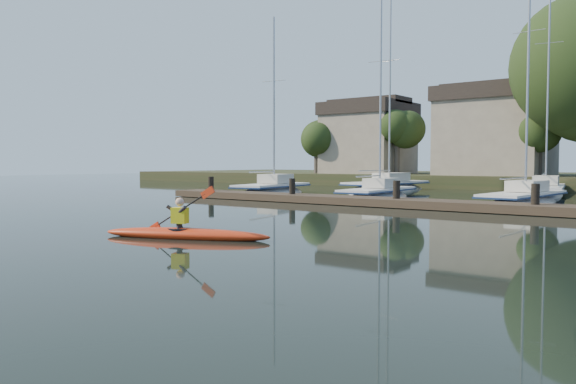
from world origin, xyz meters
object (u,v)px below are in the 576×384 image
Objects in this scene: sailboat_1 at (378,202)px; sailboat_5 at (387,193)px; kayak at (184,232)px; dock at (460,205)px; sailboat_0 at (272,197)px; sailboat_6 at (545,198)px; sailboat_2 at (523,208)px.

sailboat_5 is (-3.85, 8.43, -0.02)m from sailboat_1.
kayak is 0.14× the size of dock.
kayak is 0.36× the size of sailboat_0.
sailboat_1 reaches higher than sailboat_0.
dock is 2.12× the size of sailboat_6.
sailboat_1 is (-3.90, 17.93, -0.36)m from kayak.
dock is 5.25m from sailboat_2.
sailboat_5 is at bearing 149.48° from sailboat_2.
sailboat_6 is (0.24, 13.66, -0.39)m from dock.
sailboat_0 reaches higher than dock.
sailboat_0 is 7.68m from sailboat_1.
sailboat_1 is 11.22m from sailboat_6.
sailboat_1 reaches higher than kayak.
kayak is 0.29× the size of sailboat_5.
sailboat_1 is (7.68, 0.00, 0.03)m from sailboat_0.
sailboat_1 is at bearing -9.12° from sailboat_0.
sailboat_1 is 9.27m from sailboat_5.
sailboat_2 is (15.37, 0.42, 0.03)m from sailboat_0.
sailboat_1 is 0.83× the size of sailboat_5.
sailboat_0 is at bearing 100.41° from kayak.
sailboat_6 is at bearing 10.15° from sailboat_5.
sailboat_2 is at bearing -27.61° from sailboat_5.
sailboat_6 reaches higher than sailboat_0.
sailboat_5 is at bearing 83.94° from kayak.
sailboat_2 is at bearing 76.51° from dock.
sailboat_5 reaches higher than sailboat_2.
sailboat_6 reaches higher than sailboat_1.
sailboat_5 is 1.00× the size of sailboat_6.
dock is at bearing -27.43° from sailboat_0.
sailboat_6 is at bearing 100.76° from sailboat_2.
kayak is 18.36m from sailboat_1.
sailboat_6 reaches higher than dock.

